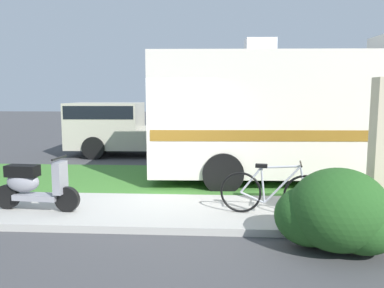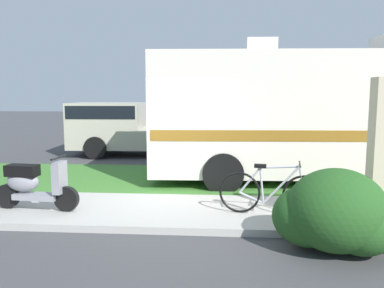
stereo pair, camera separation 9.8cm
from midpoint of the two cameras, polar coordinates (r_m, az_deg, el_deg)
ground_plane at (r=8.28m, az=-5.70°, el=-7.80°), size 80.00×80.00×0.00m
sidewalk at (r=7.12m, az=-7.27°, el=-9.84°), size 24.00×2.00×0.12m
grass_strip at (r=9.71m, az=-4.29°, el=-5.27°), size 24.00×3.40×0.08m
motorhome_rv at (r=9.75m, az=16.60°, el=4.43°), size 7.45×2.73×3.60m
scooter at (r=7.40m, az=-22.77°, el=-5.55°), size 1.58×0.50×0.97m
bicycle at (r=6.72m, az=11.36°, el=-6.95°), size 1.77×0.52×0.91m
pickup_truck_near at (r=13.98m, az=-9.40°, el=2.44°), size 5.54×2.39×1.86m
bush_by_porch at (r=5.67m, az=20.06°, el=-9.68°), size 1.61×1.21×1.14m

